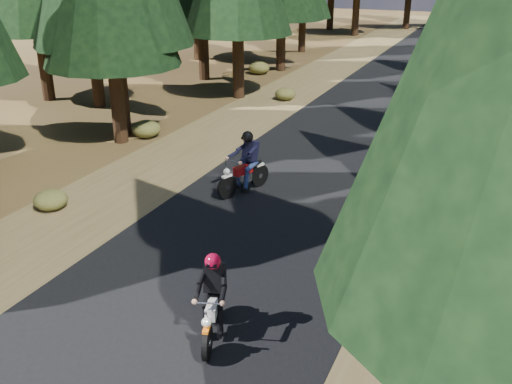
% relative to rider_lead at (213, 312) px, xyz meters
% --- Properties ---
extents(ground, '(120.00, 120.00, 0.00)m').
position_rel_rider_lead_xyz_m(ground, '(-0.90, 2.34, -0.52)').
color(ground, '#4B331A').
rests_on(ground, ground).
extents(road, '(6.00, 100.00, 0.01)m').
position_rel_rider_lead_xyz_m(road, '(-0.90, 7.34, -0.51)').
color(road, black).
rests_on(road, ground).
extents(shoulder_l, '(3.20, 100.00, 0.01)m').
position_rel_rider_lead_xyz_m(shoulder_l, '(-5.50, 7.34, -0.52)').
color(shoulder_l, brown).
rests_on(shoulder_l, ground).
extents(shoulder_r, '(3.20, 100.00, 0.01)m').
position_rel_rider_lead_xyz_m(shoulder_r, '(3.70, 7.34, -0.52)').
color(shoulder_r, brown).
rests_on(shoulder_r, ground).
extents(understory_shrubs, '(16.48, 30.92, 0.68)m').
position_rel_rider_lead_xyz_m(understory_shrubs, '(-0.52, 10.09, -0.23)').
color(understory_shrubs, '#474C1E').
rests_on(understory_shrubs, ground).
extents(rider_lead, '(1.02, 1.81, 1.54)m').
position_rel_rider_lead_xyz_m(rider_lead, '(0.00, 0.00, 0.00)').
color(rider_lead, white).
rests_on(rider_lead, road).
extents(rider_follow, '(1.22, 2.01, 1.72)m').
position_rel_rider_lead_xyz_m(rider_follow, '(-2.26, 6.08, 0.06)').
color(rider_follow, maroon).
rests_on(rider_follow, road).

